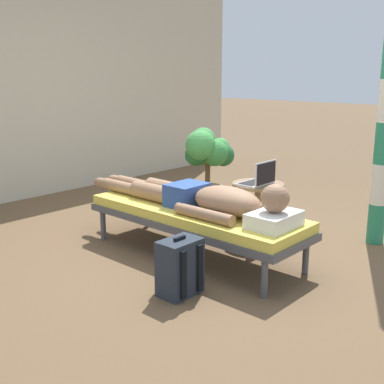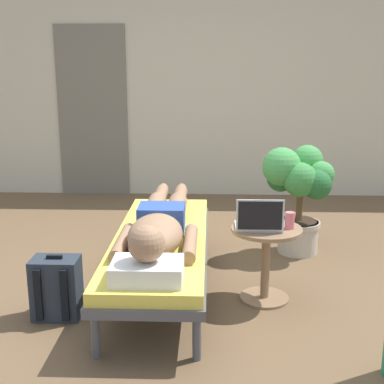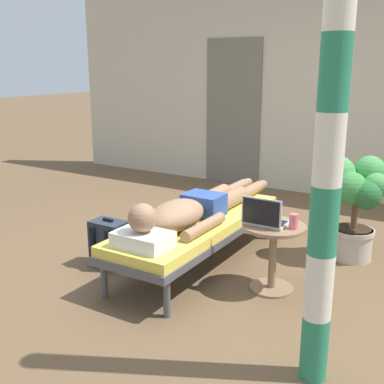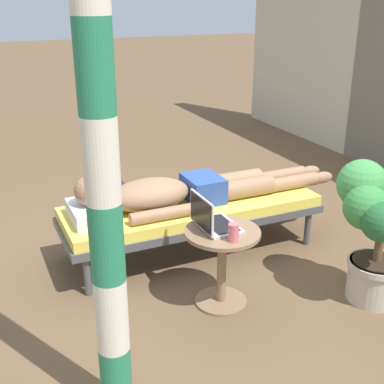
# 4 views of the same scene
# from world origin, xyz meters

# --- Properties ---
(ground_plane) EXTENTS (40.00, 40.00, 0.00)m
(ground_plane) POSITION_xyz_m (0.00, 0.00, 0.00)
(ground_plane) COLOR brown
(house_wall_back) EXTENTS (7.60, 0.20, 2.70)m
(house_wall_back) POSITION_xyz_m (-0.09, 2.85, 1.35)
(house_wall_back) COLOR beige
(house_wall_back) RESTS_ON ground
(house_door_panel) EXTENTS (0.84, 0.03, 2.04)m
(house_door_panel) POSITION_xyz_m (-1.18, 2.74, 1.02)
(house_door_panel) COLOR #6D6759
(house_door_panel) RESTS_ON ground
(lounge_chair) EXTENTS (0.66, 1.99, 0.42)m
(lounge_chair) POSITION_xyz_m (-0.09, -0.06, 0.35)
(lounge_chair) COLOR #4C4C51
(lounge_chair) RESTS_ON ground
(person_reclining) EXTENTS (0.53, 2.17, 0.32)m
(person_reclining) POSITION_xyz_m (-0.09, -0.16, 0.52)
(person_reclining) COLOR white
(person_reclining) RESTS_ON lounge_chair
(side_table) EXTENTS (0.48, 0.48, 0.52)m
(side_table) POSITION_xyz_m (0.64, -0.18, 0.36)
(side_table) COLOR #8C6B4C
(side_table) RESTS_ON ground
(laptop) EXTENTS (0.31, 0.24, 0.23)m
(laptop) POSITION_xyz_m (0.58, -0.23, 0.58)
(laptop) COLOR silver
(laptop) RESTS_ON side_table
(drink_glass) EXTENTS (0.06, 0.06, 0.11)m
(drink_glass) POSITION_xyz_m (0.79, -0.19, 0.58)
(drink_glass) COLOR #D86672
(drink_glass) RESTS_ON side_table
(backpack) EXTENTS (0.30, 0.26, 0.42)m
(backpack) POSITION_xyz_m (-0.73, -0.48, 0.20)
(backpack) COLOR #262D38
(backpack) RESTS_ON ground
(potted_plant) EXTENTS (0.60, 0.53, 0.93)m
(potted_plant) POSITION_xyz_m (1.00, 0.75, 0.58)
(potted_plant) COLOR #BFB29E
(potted_plant) RESTS_ON ground
(porch_post) EXTENTS (0.15, 0.15, 2.56)m
(porch_post) POSITION_xyz_m (1.25, -1.07, 1.28)
(porch_post) COLOR #267F59
(porch_post) RESTS_ON ground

